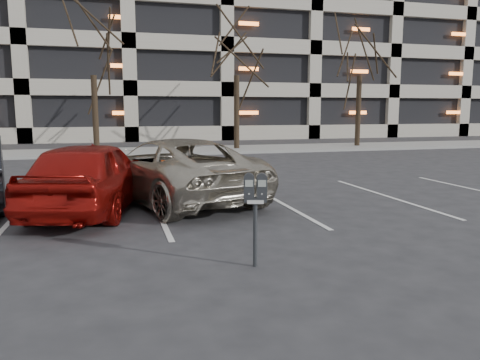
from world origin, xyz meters
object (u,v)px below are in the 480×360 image
tree_b (91,26)px  parking_meter (255,197)px  car_red (91,176)px  tree_d (361,31)px  suv_silver (173,170)px  tree_c (237,28)px

tree_b → parking_meter: (2.55, -17.76, -5.02)m
tree_b → car_red: 14.53m
tree_d → parking_meter: tree_d is taller
car_red → suv_silver: bearing=-142.4°
suv_silver → car_red: bearing=3.0°
parking_meter → suv_silver: size_ratio=0.22×
tree_b → tree_c: bearing=0.0°
parking_meter → car_red: size_ratio=0.28×
tree_c → car_red: (-6.72, -13.56, -5.42)m
tree_b → tree_c: 7.00m
tree_b → tree_c: tree_c is taller
tree_c → car_red: bearing=-116.4°
tree_c → parking_meter: size_ratio=6.83×
parking_meter → tree_b: bearing=114.4°
tree_d → car_red: bearing=-135.3°
parking_meter → car_red: 4.78m
tree_c → car_red: 16.07m
tree_c → car_red: size_ratio=1.93×
tree_b → parking_meter: bearing=-81.8°
tree_b → parking_meter: 18.63m
tree_d → parking_meter: size_ratio=7.01×
tree_d → car_red: size_ratio=1.98×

